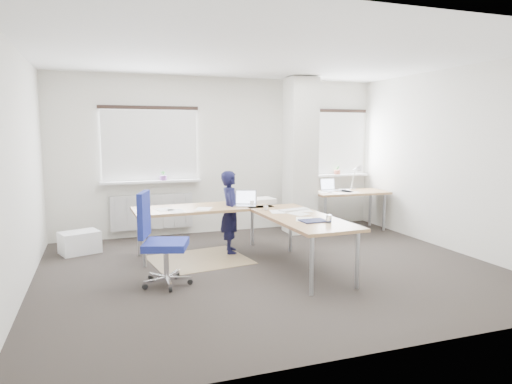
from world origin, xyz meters
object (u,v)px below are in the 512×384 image
object	(u,v)px
task_chair	(163,260)
person	(231,212)
desk_main	(251,214)
desk_side	(349,194)

from	to	relation	value
task_chair	person	bearing A→B (deg)	62.94
desk_main	person	size ratio (longest dim) A/B	2.09
task_chair	person	xyz separation A→B (m)	(1.19, 1.18, 0.31)
desk_side	task_chair	world-z (taller)	desk_side
task_chair	desk_main	bearing A→B (deg)	42.52
desk_main	desk_side	world-z (taller)	desk_side
desk_main	task_chair	distance (m)	1.51
desk_main	desk_side	size ratio (longest dim) A/B	1.83
desk_side	person	size ratio (longest dim) A/B	1.14
desk_side	person	bearing A→B (deg)	-159.07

